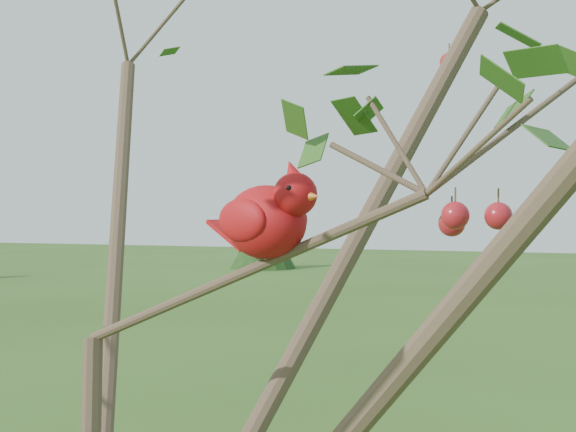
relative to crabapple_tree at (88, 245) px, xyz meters
The scene contains 2 objects.
crabapple_tree is the anchor object (origin of this frame).
cardinal 0.29m from the crabapple_tree, 18.82° to the left, with size 0.23×0.16×0.17m.
Camera 1 is at (0.77, -1.10, 2.18)m, focal length 50.00 mm.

